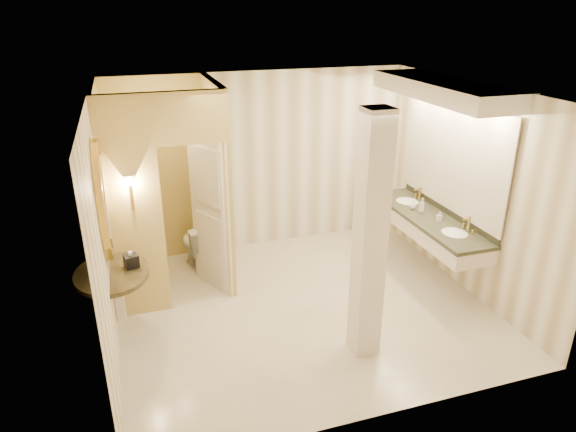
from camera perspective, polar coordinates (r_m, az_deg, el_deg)
The scene contains 16 objects.
floor at distance 6.67m, azimuth 1.69°, elevation -9.96°, with size 4.50×4.50×0.00m, color beige.
ceiling at distance 5.69m, azimuth 2.01°, elevation 13.62°, with size 4.50×4.50×0.00m, color white.
wall_back at distance 7.86m, azimuth -3.05°, elevation 6.03°, with size 4.50×0.02×2.70m, color white.
wall_front at distance 4.41m, azimuth 10.63°, elevation -8.35°, with size 4.50×0.02×2.70m, color white.
wall_left at distance 5.75m, azimuth -19.81°, elevation -1.71°, with size 0.02×4.00×2.70m, color white.
wall_right at distance 7.08m, azimuth 19.29°, elevation 2.89°, with size 0.02×4.00×2.70m, color white.
toilet_closet at distance 6.68m, azimuth -10.13°, elevation 2.99°, with size 1.50×1.55×2.70m.
wall_sconce at distance 6.01m, azimuth -17.16°, elevation 3.60°, with size 0.14×0.14×0.42m.
vanity at distance 7.10m, azimuth 16.24°, elevation 5.68°, with size 0.75×2.39×2.09m.
console_shelf at distance 5.75m, azimuth -19.43°, elevation -1.72°, with size 1.00×1.00×1.95m.
pillar at distance 5.32m, azimuth 9.08°, elevation -2.59°, with size 0.28×0.28×2.70m, color silver.
tissue_box at distance 5.95m, azimuth -17.03°, elevation -4.80°, with size 0.14×0.14×0.14m, color black.
toilet at distance 7.52m, azimuth -10.01°, elevation -3.15°, with size 0.41×0.72×0.73m, color white.
soap_bottle_a at distance 7.16m, azimuth 16.48°, elevation -0.06°, with size 0.06×0.06×0.13m, color beige.
soap_bottle_b at distance 7.49m, azimuth 13.69°, elevation 1.18°, with size 0.09×0.09×0.12m, color silver.
soap_bottle_c at distance 7.39m, azimuth 14.64°, elevation 1.16°, with size 0.08×0.08×0.20m, color #C6B28C.
Camera 1 is at (-1.90, -5.29, 3.59)m, focal length 32.00 mm.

